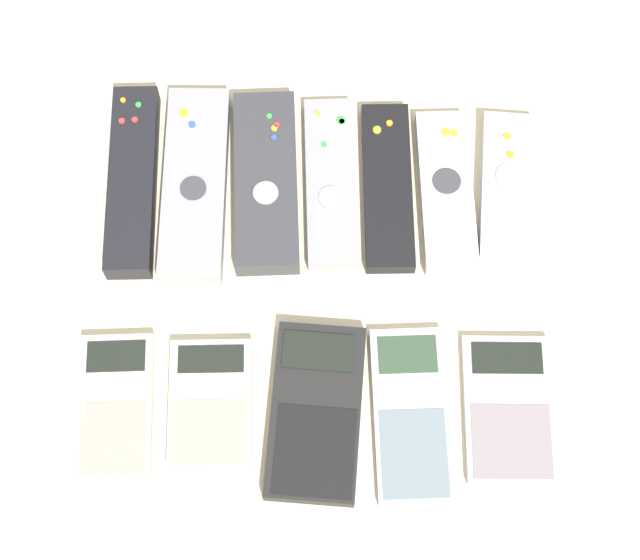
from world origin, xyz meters
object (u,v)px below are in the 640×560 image
object	(u,v)px
remote_6	(508,188)
calculator_1	(211,404)
remote_1	(195,184)
calculator_3	(411,414)
remote_4	(388,187)
calculator_4	(509,408)
calculator_2	(313,412)
remote_3	(330,183)
remote_5	(446,192)
calculator_0	(116,406)
remote_0	(133,181)
remote_2	(266,182)

from	to	relation	value
remote_6	calculator_1	xyz separation A→B (m)	(-0.27, -0.22, -0.00)
remote_1	calculator_3	distance (m)	0.30
remote_4	calculator_4	distance (m)	0.24
remote_4	calculator_2	distance (m)	0.23
remote_6	calculator_4	world-z (taller)	remote_6
remote_3	remote_6	size ratio (longest dim) A/B	1.14
remote_5	remote_4	bearing A→B (deg)	172.66
calculator_0	calculator_2	distance (m)	0.18
calculator_1	calculator_3	bearing A→B (deg)	-4.06
remote_0	remote_2	world-z (taller)	same
remote_4	calculator_3	xyz separation A→B (m)	(0.02, -0.22, -0.00)
remote_4	remote_5	size ratio (longest dim) A/B	1.03
calculator_0	calculator_1	world-z (taller)	same
remote_6	calculator_4	bearing A→B (deg)	-88.63
remote_5	calculator_3	size ratio (longest dim) A/B	1.05
remote_3	remote_5	bearing A→B (deg)	-6.71
calculator_1	calculator_4	size ratio (longest dim) A/B	0.89
remote_1	remote_5	size ratio (longest dim) A/B	1.19
remote_2	remote_5	bearing A→B (deg)	-5.07
remote_3	calculator_1	distance (m)	0.24
remote_5	calculator_3	distance (m)	0.22
remote_2	calculator_4	world-z (taller)	remote_2
remote_4	calculator_4	size ratio (longest dim) A/B	1.30
remote_6	calculator_2	size ratio (longest dim) A/B	0.96
calculator_2	remote_5	bearing A→B (deg)	64.04
remote_2	calculator_4	xyz separation A→B (m)	(0.23, -0.22, -0.01)
remote_0	remote_1	size ratio (longest dim) A/B	0.97
remote_0	remote_4	size ratio (longest dim) A/B	1.12
remote_3	calculator_2	xyz separation A→B (m)	(-0.01, -0.23, 0.00)
remote_1	calculator_1	xyz separation A→B (m)	(0.03, -0.22, -0.00)
remote_2	remote_1	bearing A→B (deg)	179.47
remote_1	calculator_4	distance (m)	0.36
calculator_0	calculator_3	distance (m)	0.26
remote_5	calculator_0	world-z (taller)	remote_5
calculator_0	calculator_2	world-z (taller)	calculator_2
remote_6	calculator_3	xyz separation A→B (m)	(-0.09, -0.23, -0.00)
remote_5	remote_6	size ratio (longest dim) A/B	1.08
calculator_1	calculator_2	xyz separation A→B (m)	(0.09, -0.01, 0.00)
remote_4	remote_3	bearing A→B (deg)	174.67
remote_4	calculator_0	world-z (taller)	remote_4
remote_2	remote_3	xyz separation A→B (m)	(0.06, 0.00, -0.00)
remote_3	remote_6	distance (m)	0.17
remote_2	calculator_1	world-z (taller)	remote_2
calculator_0	remote_5	bearing A→B (deg)	32.95
remote_1	calculator_4	xyz separation A→B (m)	(0.30, -0.21, -0.01)
remote_4	remote_1	bearing A→B (deg)	178.81
remote_0	remote_3	distance (m)	0.19
remote_2	calculator_3	distance (m)	0.26
remote_6	calculator_0	xyz separation A→B (m)	(-0.36, -0.23, -0.00)
remote_0	remote_5	distance (m)	0.30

